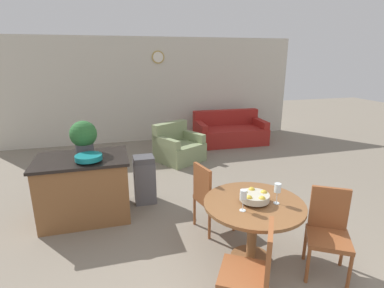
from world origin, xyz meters
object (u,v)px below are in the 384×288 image
(dining_table, at_px, (253,216))
(armchair, at_px, (178,148))
(dining_chair_near_right, at_px, (328,228))
(potted_plant, at_px, (83,136))
(trash_bin, at_px, (145,180))
(teal_bowl, at_px, (89,157))
(wine_glass_right, at_px, (278,189))
(kitchen_island, at_px, (85,188))
(dining_chair_far_side, at_px, (210,195))
(fruit_bowl, at_px, (254,197))
(dining_chair_near_left, at_px, (254,269))
(couch, at_px, (229,132))
(wine_glass_left, at_px, (243,195))

(dining_table, distance_m, armchair, 3.54)
(dining_chair_near_right, relative_size, potted_plant, 1.96)
(potted_plant, bearing_deg, trash_bin, 2.27)
(teal_bowl, relative_size, potted_plant, 0.74)
(dining_table, bearing_deg, armchair, 90.34)
(wine_glass_right, relative_size, kitchen_island, 0.18)
(dining_chair_near_right, height_order, dining_chair_far_side, same)
(fruit_bowl, xyz_separation_m, teal_bowl, (-1.73, 1.33, 0.16))
(dining_chair_near_left, bearing_deg, couch, 11.41)
(wine_glass_left, relative_size, couch, 0.13)
(wine_glass_left, relative_size, trash_bin, 0.30)
(trash_bin, xyz_separation_m, armchair, (0.95, 1.77, -0.09))
(dining_chair_near_right, relative_size, kitchen_island, 0.74)
(kitchen_island, xyz_separation_m, potted_plant, (0.04, 0.20, 0.70))
(dining_table, bearing_deg, dining_chair_near_left, -116.26)
(dining_table, xyz_separation_m, dining_chair_far_side, (-0.25, 0.74, -0.06))
(dining_chair_near_right, distance_m, wine_glass_right, 0.67)
(kitchen_island, bearing_deg, dining_table, -39.51)
(dining_chair_near_left, bearing_deg, fruit_bowl, 5.71)
(dining_chair_near_left, xyz_separation_m, wine_glass_right, (0.56, 0.61, 0.40))
(dining_table, height_order, dining_chair_far_side, dining_chair_far_side)
(dining_table, distance_m, dining_chair_near_left, 0.78)
(dining_table, bearing_deg, wine_glass_left, -146.58)
(fruit_bowl, relative_size, couch, 0.17)
(dining_chair_far_side, bearing_deg, potted_plant, -135.62)
(trash_bin, bearing_deg, fruit_bowl, -60.99)
(dining_chair_far_side, xyz_separation_m, potted_plant, (-1.55, 0.99, 0.65))
(dining_table, xyz_separation_m, wine_glass_left, (-0.19, -0.13, 0.33))
(couch, bearing_deg, armchair, -146.35)
(trash_bin, height_order, armchair, armchair)
(fruit_bowl, distance_m, teal_bowl, 2.19)
(potted_plant, height_order, armchair, potted_plant)
(dining_chair_near_right, relative_size, armchair, 0.79)
(potted_plant, bearing_deg, wine_glass_left, -49.06)
(dining_chair_far_side, xyz_separation_m, teal_bowl, (-1.48, 0.59, 0.45))
(wine_glass_right, relative_size, armchair, 0.20)
(dining_chair_far_side, relative_size, trash_bin, 1.21)
(teal_bowl, distance_m, armchair, 2.86)
(dining_chair_far_side, distance_m, teal_bowl, 1.66)
(kitchen_island, distance_m, potted_plant, 0.73)
(dining_table, height_order, couch, couch)
(wine_glass_left, xyz_separation_m, couch, (1.80, 4.66, -0.61))
(kitchen_island, bearing_deg, armchair, 47.73)
(dining_table, xyz_separation_m, armchair, (-0.02, 3.52, -0.28))
(fruit_bowl, relative_size, wine_glass_left, 1.39)
(dining_chair_near_left, distance_m, couch, 5.59)
(dining_chair_near_left, relative_size, dining_chair_far_side, 1.00)
(potted_plant, bearing_deg, couch, 39.50)
(dining_table, distance_m, couch, 4.82)
(teal_bowl, bearing_deg, wine_glass_left, -43.52)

